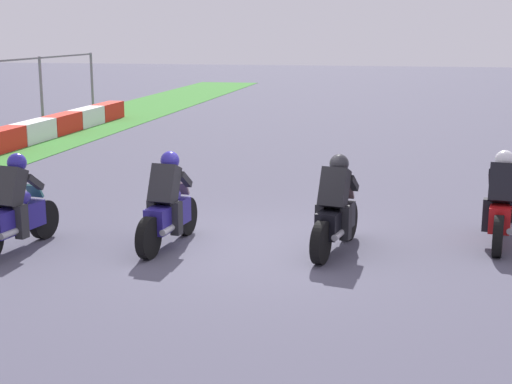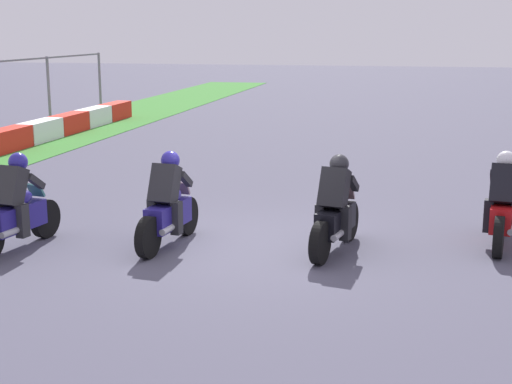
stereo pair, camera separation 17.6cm
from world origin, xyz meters
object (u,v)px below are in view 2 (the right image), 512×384
rider_lane_d (16,210)px  rider_lane_a (503,207)px  rider_lane_b (336,212)px  rider_lane_c (168,208)px

rider_lane_d → rider_lane_a: bearing=-67.3°
rider_lane_a → rider_lane_b: size_ratio=1.01×
rider_lane_a → rider_lane_b: 2.69m
rider_lane_d → rider_lane_c: bearing=-64.5°
rider_lane_c → rider_lane_b: bearing=-77.8°
rider_lane_a → rider_lane_c: size_ratio=1.00×
rider_lane_b → rider_lane_a: bearing=-58.8°
rider_lane_a → rider_lane_c: (-1.14, 5.16, 0.00)m
rider_lane_a → rider_lane_b: same height
rider_lane_b → rider_lane_c: 2.63m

